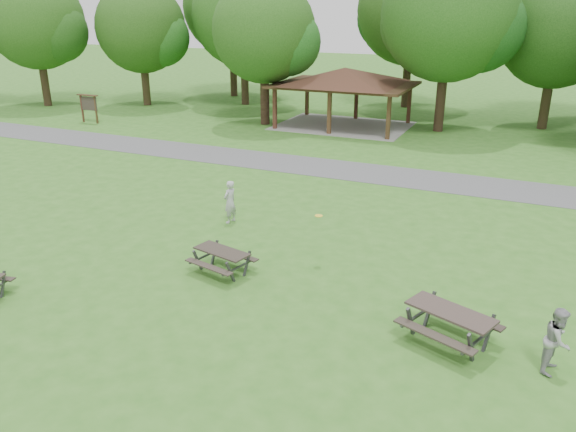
{
  "coord_description": "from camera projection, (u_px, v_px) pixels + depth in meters",
  "views": [
    {
      "loc": [
        7.76,
        -11.04,
        7.53
      ],
      "look_at": [
        1.0,
        4.0,
        1.3
      ],
      "focal_mm": 35.0,
      "sensor_mm": 36.0,
      "label": 1
    }
  ],
  "objects": [
    {
      "name": "notice_board",
      "position": [
        88.0,
        103.0,
        37.62
      ],
      "size": [
        1.6,
        0.3,
        1.88
      ],
      "color": "#3E2016",
      "rests_on": "ground"
    },
    {
      "name": "tree_row_b",
      "position": [
        142.0,
        30.0,
        42.86
      ],
      "size": [
        7.14,
        6.8,
        9.28
      ],
      "color": "#322316",
      "rests_on": "ground"
    },
    {
      "name": "tree_deep_b",
      "position": [
        413.0,
        14.0,
        41.53
      ],
      "size": [
        8.4,
        8.0,
        11.13
      ],
      "color": "black",
      "rests_on": "ground"
    },
    {
      "name": "frisbee_catcher",
      "position": [
        558.0,
        340.0,
        12.06
      ],
      "size": [
        0.74,
        0.86,
        1.53
      ],
      "primitive_type": "imported",
      "rotation": [
        0.0,
        0.0,
        1.33
      ],
      "color": "#979799",
      "rests_on": "ground"
    },
    {
      "name": "picnic_table_far",
      "position": [
        450.0,
        318.0,
        13.12
      ],
      "size": [
        2.48,
        2.25,
        0.88
      ],
      "color": "#332924",
      "rests_on": "ground"
    },
    {
      "name": "asphalt_path",
      "position": [
        354.0,
        171.0,
        27.0
      ],
      "size": [
        120.0,
        3.2,
        0.02
      ],
      "primitive_type": "cube",
      "color": "#4D4D50",
      "rests_on": "ground"
    },
    {
      "name": "tree_row_f",
      "position": [
        558.0,
        34.0,
        34.23
      ],
      "size": [
        7.35,
        7.0,
        9.55
      ],
      "color": "#2F2214",
      "rests_on": "ground"
    },
    {
      "name": "frisbee_in_flight",
      "position": [
        319.0,
        216.0,
        16.94
      ],
      "size": [
        0.24,
        0.24,
        0.02
      ],
      "color": "yellow",
      "rests_on": "ground"
    },
    {
      "name": "ground",
      "position": [
        193.0,
        304.0,
        15.06
      ],
      "size": [
        160.0,
        160.0,
        0.0
      ],
      "primitive_type": "plane",
      "color": "#326A1E",
      "rests_on": "ground"
    },
    {
      "name": "tree_row_e",
      "position": [
        450.0,
        18.0,
        33.21
      ],
      "size": [
        8.4,
        8.0,
        11.02
      ],
      "color": "black",
      "rests_on": "ground"
    },
    {
      "name": "tree_row_c",
      "position": [
        244.0,
        18.0,
        42.84
      ],
      "size": [
        8.19,
        7.8,
        10.67
      ],
      "color": "black",
      "rests_on": "ground"
    },
    {
      "name": "tree_row_a",
      "position": [
        37.0,
        24.0,
        42.38
      ],
      "size": [
        7.56,
        7.2,
        9.97
      ],
      "color": "#302115",
      "rests_on": "ground"
    },
    {
      "name": "picnic_table_middle",
      "position": [
        222.0,
        256.0,
        16.62
      ],
      "size": [
        1.99,
        1.73,
        0.75
      ],
      "color": "#2A241E",
      "rests_on": "ground"
    },
    {
      "name": "pavilion",
      "position": [
        345.0,
        79.0,
        35.99
      ],
      "size": [
        8.6,
        7.01,
        3.76
      ],
      "color": "#3C1F15",
      "rests_on": "ground"
    },
    {
      "name": "tree_deep_a",
      "position": [
        233.0,
        9.0,
        46.77
      ],
      "size": [
        8.4,
        8.0,
        11.38
      ],
      "color": "#302115",
      "rests_on": "ground"
    },
    {
      "name": "tree_row_d",
      "position": [
        265.0,
        34.0,
        35.66
      ],
      "size": [
        6.93,
        6.6,
        9.27
      ],
      "color": "black",
      "rests_on": "ground"
    },
    {
      "name": "frisbee_thrower",
      "position": [
        230.0,
        202.0,
        20.42
      ],
      "size": [
        0.48,
        0.64,
        1.59
      ],
      "primitive_type": "imported",
      "rotation": [
        0.0,
        0.0,
        -1.76
      ],
      "color": "#ADADB0",
      "rests_on": "ground"
    }
  ]
}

